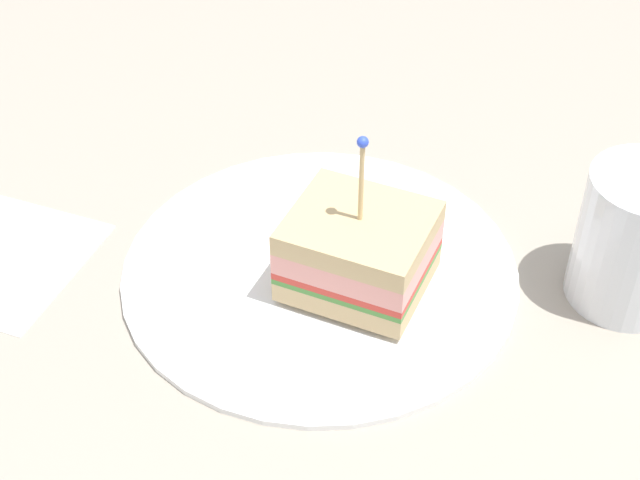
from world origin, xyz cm
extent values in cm
cube|color=#9E9384|center=(0.00, 0.00, -1.00)|extent=(92.46, 92.46, 2.00)
cylinder|color=white|center=(0.00, 0.00, 0.42)|extent=(26.06, 26.06, 0.84)
cube|color=tan|center=(2.78, -1.09, 1.54)|extent=(9.70, 8.91, 1.41)
cube|color=#478438|center=(2.78, -1.09, 2.45)|extent=(9.70, 8.91, 0.40)
cube|color=red|center=(2.78, -1.09, 2.90)|extent=(9.70, 8.91, 0.50)
cube|color=#E59389|center=(2.78, -1.09, 3.90)|extent=(9.70, 8.91, 1.50)
cube|color=tan|center=(2.78, -1.09, 5.36)|extent=(9.70, 8.91, 1.41)
cylinder|color=tan|center=(2.78, -1.09, 8.52)|extent=(0.30, 0.30, 6.34)
sphere|color=blue|center=(2.78, -1.09, 11.69)|extent=(0.70, 0.70, 0.70)
cylinder|color=beige|center=(19.35, 2.95, 3.25)|extent=(6.48, 6.48, 6.49)
cylinder|color=white|center=(19.35, 2.95, 4.58)|extent=(7.37, 7.37, 9.15)
cube|color=white|center=(-20.82, -4.04, 0.07)|extent=(11.56, 12.56, 0.15)
cube|color=silver|center=(-18.27, -4.31, 0.18)|extent=(1.86, 6.96, 0.35)
camera|label=1|loc=(11.21, -44.03, 42.18)|focal=52.57mm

